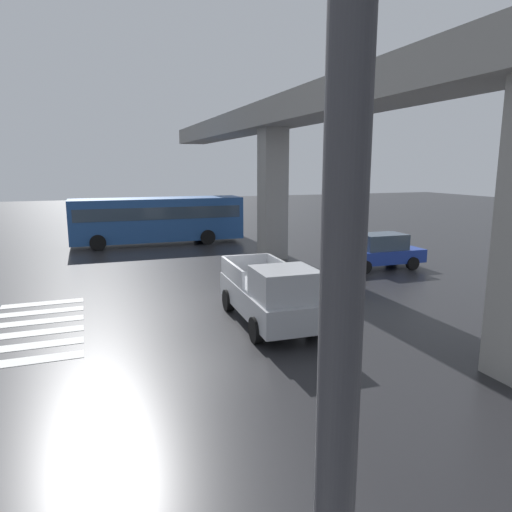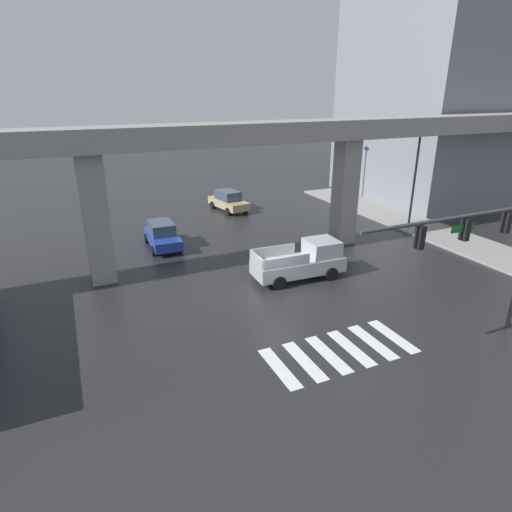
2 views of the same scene
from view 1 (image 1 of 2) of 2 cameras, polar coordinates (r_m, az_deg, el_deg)
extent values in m
plane|color=#232326|center=(16.70, -5.92, -6.48)|extent=(120.00, 120.00, 0.00)
cube|color=silver|center=(18.96, -24.63, -5.31)|extent=(0.55, 2.80, 0.01)
cube|color=silver|center=(17.90, -24.87, -6.25)|extent=(0.55, 2.80, 0.01)
cube|color=silver|center=(16.85, -25.15, -7.31)|extent=(0.55, 2.80, 0.01)
cube|color=silver|center=(15.81, -25.47, -8.51)|extent=(0.55, 2.80, 0.01)
cube|color=silver|center=(14.78, -25.84, -9.88)|extent=(0.55, 2.80, 0.01)
cube|color=silver|center=(13.75, -26.26, -11.45)|extent=(0.55, 2.80, 0.01)
cube|color=gray|center=(18.36, 12.02, 18.82)|extent=(54.80, 2.28, 1.20)
cube|color=gray|center=(25.27, 2.05, 7.53)|extent=(1.30, 1.30, 6.98)
cube|color=#A8AAAF|center=(15.05, 1.47, -5.28)|extent=(5.17, 2.09, 0.80)
cube|color=#A8AAAF|center=(13.52, 3.55, -3.44)|extent=(1.77, 1.81, 0.90)
cube|color=#3F5160|center=(13.10, 4.30, -3.91)|extent=(0.16, 1.67, 0.77)
cube|color=#A8AAAF|center=(16.22, 3.05, -1.55)|extent=(2.65, 0.20, 0.60)
cube|color=#A8AAAF|center=(15.69, -2.93, -1.98)|extent=(2.65, 0.20, 0.60)
cube|color=#A8AAAF|center=(17.19, -1.29, -0.82)|extent=(0.17, 1.75, 0.60)
cylinder|color=black|center=(14.11, 7.13, -8.18)|extent=(0.77, 0.31, 0.76)
cylinder|color=black|center=(13.48, 0.07, -9.03)|extent=(0.77, 0.31, 0.76)
cylinder|color=black|center=(16.89, 2.57, -4.89)|extent=(0.77, 0.31, 0.76)
cylinder|color=black|center=(16.36, -3.38, -5.42)|extent=(0.77, 0.31, 0.76)
cube|color=#234C8C|center=(30.81, -11.92, 4.45)|extent=(2.65, 10.83, 2.70)
cube|color=#2D3D4C|center=(30.76, -11.95, 5.33)|extent=(2.68, 10.29, 0.76)
cube|color=#2D3D4C|center=(30.54, -21.98, 4.48)|extent=(2.25, 0.11, 1.49)
cylinder|color=black|center=(29.48, -18.80, 1.55)|extent=(0.36, 0.96, 0.96)
cylinder|color=black|center=(31.91, -18.87, 2.22)|extent=(0.36, 0.96, 0.96)
cylinder|color=black|center=(30.29, -5.94, 2.32)|extent=(0.36, 0.96, 0.96)
cylinder|color=black|center=(32.66, -6.95, 2.92)|extent=(0.36, 0.96, 0.96)
cube|color=#1E3899|center=(23.84, 14.86, 0.06)|extent=(1.88, 4.35, 0.64)
cube|color=#384756|center=(23.78, 15.14, 1.73)|extent=(1.56, 2.28, 0.76)
cylinder|color=black|center=(22.49, 13.18, -1.33)|extent=(0.26, 0.65, 0.64)
cylinder|color=black|center=(23.93, 11.02, -0.51)|extent=(0.26, 0.65, 0.64)
cylinder|color=black|center=(23.98, 18.61, -0.86)|extent=(0.26, 0.65, 0.64)
cylinder|color=black|center=(25.34, 16.27, -0.12)|extent=(0.26, 0.65, 0.64)
camera|label=2|loc=(28.82, -51.56, 16.90)|focal=30.38mm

